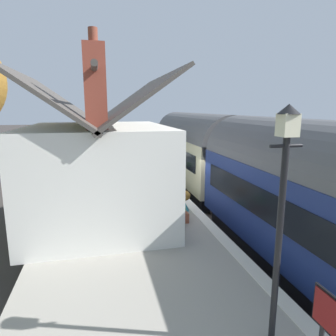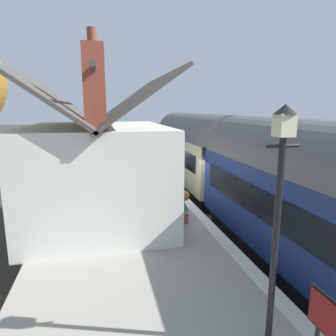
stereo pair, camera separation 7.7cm
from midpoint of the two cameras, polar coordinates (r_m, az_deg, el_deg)
ground_plane at (r=12.41m, az=9.75°, el=-10.62°), size 160.00×160.00×0.00m
platform at (r=11.40m, az=-7.99°, el=-10.14°), size 32.00×5.44×0.90m
platform_edge_coping at (r=11.71m, az=4.52°, el=-7.09°), size 32.00×0.36×0.02m
rail_near at (r=13.06m, az=16.43°, el=-9.46°), size 52.00×0.08×0.14m
rail_far at (r=12.45m, az=10.54°, el=-10.22°), size 52.00×0.08×0.14m
train at (r=13.11m, az=11.87°, el=0.60°), size 18.58×2.73×4.32m
station_building at (r=10.19m, az=-12.81°, el=-0.28°), size 5.99×4.61×5.68m
bench_by_lamp at (r=17.87m, az=-9.20°, el=0.80°), size 1.41×0.48×0.88m
bench_near_building at (r=20.60m, az=-9.28°, el=2.19°), size 1.41×0.47×0.88m
planter_under_sign at (r=11.02m, az=3.16°, el=-6.06°), size 0.46×0.46×0.82m
planter_by_door at (r=16.83m, az=-5.85°, el=-0.35°), size 1.00×0.32×0.64m
planter_edge_near at (r=17.17m, az=-2.52°, el=-0.16°), size 1.07×0.32×0.59m
planter_edge_far at (r=10.31m, az=2.43°, el=-8.06°), size 1.05×0.32×0.58m
lamp_post_platform at (r=4.63m, az=20.89°, el=-2.97°), size 0.32×0.50×3.76m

